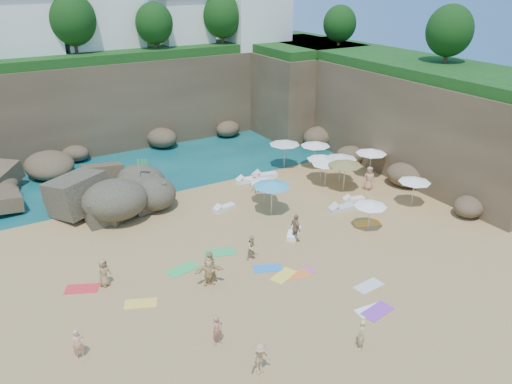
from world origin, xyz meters
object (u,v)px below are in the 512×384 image
person_stand_1 (209,268)px  person_stand_4 (369,178)px  person_stand_3 (296,228)px  rock_outcrop (124,207)px  person_stand_6 (361,334)px  parasol_2 (326,162)px  person_stand_0 (78,344)px  person_stand_2 (256,183)px  parasol_0 (264,180)px  parasol_1 (285,142)px  person_stand_5 (70,207)px  flag_pole (141,176)px  lounger_0 (224,208)px

person_stand_1 → person_stand_4: (16.00, 5.09, -0.00)m
person_stand_1 → person_stand_3: (6.58, 1.35, -0.02)m
rock_outcrop → person_stand_6: (4.69, -19.70, 0.75)m
person_stand_1 → person_stand_4: bearing=-173.8°
rock_outcrop → person_stand_6: bearing=-76.6°
rock_outcrop → parasol_2: bearing=-16.1°
person_stand_0 → person_stand_2: size_ratio=0.90×
parasol_0 → person_stand_1: bearing=-137.7°
parasol_1 → person_stand_5: (-17.79, -0.41, -1.52)m
rock_outcrop → person_stand_4: (17.15, -6.55, 0.93)m
parasol_0 → person_stand_6: size_ratio=1.38×
person_stand_0 → person_stand_1: size_ratio=0.80×
parasol_0 → parasol_1: bearing=45.1°
parasol_0 → person_stand_0: (-15.17, -9.47, -1.05)m
flag_pole → parasol_0: flag_pole is taller
person_stand_0 → person_stand_5: bearing=74.5°
parasol_1 → lounger_0: bearing=-149.8°
flag_pole → lounger_0: bearing=-37.5°
person_stand_0 → person_stand_6: (10.90, -5.72, 0.01)m
parasol_1 → person_stand_5: 17.86m
person_stand_0 → person_stand_1: (7.36, 2.35, 0.19)m
parasol_1 → person_stand_1: parasol_1 is taller
parasol_1 → person_stand_0: bearing=-144.2°
flag_pole → parasol_2: (13.45, -3.77, -0.31)m
flag_pole → lounger_0: flag_pole is taller
lounger_0 → person_stand_5: (-9.55, 4.39, 0.60)m
parasol_0 → person_stand_2: bearing=79.3°
lounger_0 → person_stand_6: 15.70m
lounger_0 → person_stand_3: bearing=-85.8°
lounger_0 → person_stand_1: (-4.81, -7.57, 0.80)m
person_stand_3 → person_stand_6: bearing=169.0°
lounger_0 → person_stand_1: 9.00m
flag_pole → person_stand_5: (-4.88, 0.80, -1.53)m
parasol_1 → person_stand_1: (-13.05, -12.37, -1.32)m
person_stand_0 → person_stand_4: 24.51m
rock_outcrop → person_stand_0: 15.32m
person_stand_5 → person_stand_6: person_stand_6 is taller
person_stand_2 → person_stand_4: bearing=-158.0°
parasol_2 → person_stand_0: 23.13m
person_stand_2 → person_stand_4: (7.85, -3.80, 0.10)m
person_stand_2 → person_stand_5: size_ratio=1.12×
flag_pole → parasol_2: 13.97m
person_stand_0 → person_stand_5: size_ratio=1.01×
flag_pole → person_stand_5: size_ratio=2.41×
lounger_0 → parasol_0: bearing=-20.3°
parasol_2 → person_stand_4: 3.48m
person_stand_4 → parasol_0: bearing=-165.3°
person_stand_0 → rock_outcrop: bearing=60.9°
parasol_0 → person_stand_4: (8.18, -2.03, -0.87)m
flag_pole → lounger_0: 6.26m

